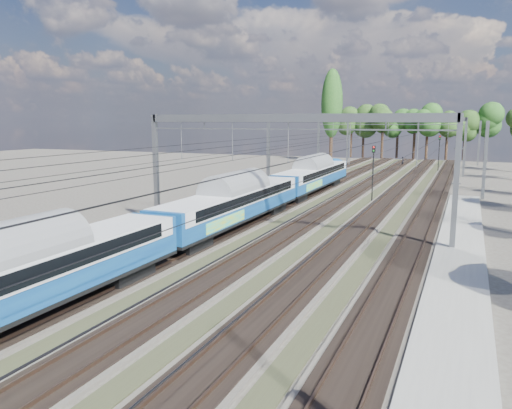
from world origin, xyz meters
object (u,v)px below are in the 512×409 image
at_px(signal_near, 373,166).
at_px(signal_far, 439,149).
at_px(emu_train, 233,198).
at_px(worker, 403,161).

height_order(signal_near, signal_far, signal_far).
bearing_deg(emu_train, signal_near, 68.51).
relative_size(emu_train, signal_far, 10.68).
bearing_deg(worker, signal_near, -168.46).
distance_m(emu_train, worker, 63.48).
distance_m(worker, signal_near, 44.59).
bearing_deg(signal_far, emu_train, -107.79).
xyz_separation_m(emu_train, signal_near, (7.40, 18.80, 1.12)).
height_order(worker, signal_far, signal_far).
bearing_deg(signal_near, emu_train, -122.05).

